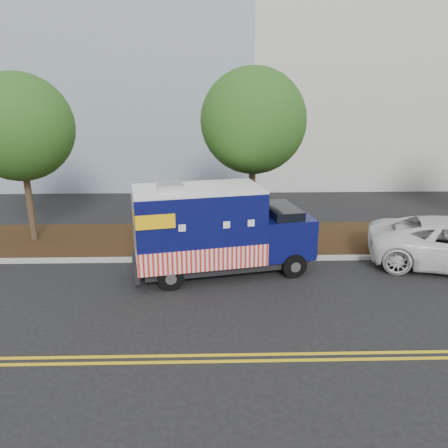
{
  "coord_description": "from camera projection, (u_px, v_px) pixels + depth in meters",
  "views": [
    {
      "loc": [
        -0.32,
        -13.35,
        6.1
      ],
      "look_at": [
        0.04,
        0.6,
        1.66
      ],
      "focal_mm": 35.0,
      "sensor_mm": 36.0,
      "label": 1
    }
  ],
  "objects": [
    {
      "name": "mulch_strip",
      "position": [
        221.0,
        239.0,
        17.88
      ],
      "size": [
        120.0,
        4.0,
        0.15
      ],
      "primitive_type": "cube",
      "color": "black",
      "rests_on": "ground"
    },
    {
      "name": "tree_b",
      "position": [
        253.0,
        121.0,
        16.59
      ],
      "size": [
        4.03,
        4.03,
        6.83
      ],
      "color": "#38281C",
      "rests_on": "ground"
    },
    {
      "name": "sign_post",
      "position": [
        198.0,
        226.0,
        15.96
      ],
      "size": [
        0.06,
        0.06,
        2.4
      ],
      "primitive_type": "cube",
      "color": "#473828",
      "rests_on": "ground"
    },
    {
      "name": "centerline_far",
      "position": [
        228.0,
        361.0,
        10.09
      ],
      "size": [
        120.0,
        0.1,
        0.01
      ],
      "primitive_type": "cube",
      "color": "gold",
      "rests_on": "ground"
    },
    {
      "name": "centerline_near",
      "position": [
        228.0,
        355.0,
        10.33
      ],
      "size": [
        120.0,
        0.1,
        0.01
      ],
      "primitive_type": "cube",
      "color": "gold",
      "rests_on": "ground"
    },
    {
      "name": "curb",
      "position": [
        222.0,
        259.0,
        15.88
      ],
      "size": [
        120.0,
        0.18,
        0.15
      ],
      "primitive_type": "cube",
      "color": "#9E9E99",
      "rests_on": "ground"
    },
    {
      "name": "ground",
      "position": [
        223.0,
        277.0,
        14.57
      ],
      "size": [
        120.0,
        120.0,
        0.0
      ],
      "primitive_type": "plane",
      "color": "black",
      "rests_on": "ground"
    },
    {
      "name": "tree_a",
      "position": [
        19.0,
        128.0,
        16.33
      ],
      "size": [
        4.04,
        4.04,
        6.63
      ],
      "color": "#38281C",
      "rests_on": "ground"
    },
    {
      "name": "food_truck",
      "position": [
        214.0,
        232.0,
        14.52
      ],
      "size": [
        6.34,
        3.37,
        3.18
      ],
      "rotation": [
        0.0,
        0.0,
        0.21
      ],
      "color": "black",
      "rests_on": "ground"
    }
  ]
}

